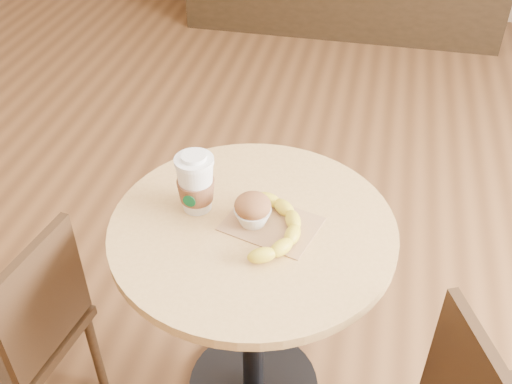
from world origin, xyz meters
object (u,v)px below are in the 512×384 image
Objects in this scene: coffee_cup at (196,185)px; cafe_table at (253,275)px; banana at (276,228)px; chair_left at (27,331)px; muffin at (253,210)px.

cafe_table is at bearing -8.91° from coffee_cup.
coffee_cup reaches higher than banana.
chair_left is at bearing -144.67° from coffee_cup.
chair_left is 4.43× the size of coffee_cup.
chair_left is 0.76m from muffin.
cafe_table is 4.40× the size of coffee_cup.
chair_left is 0.80m from banana.
coffee_cup is (0.45, 0.27, 0.40)m from chair_left.
coffee_cup reaches higher than cafe_table.
chair_left is at bearing -158.51° from muffin.
coffee_cup reaches higher than chair_left.
banana is (0.07, -0.02, 0.22)m from cafe_table.
coffee_cup is 1.75× the size of muffin.
banana is at bearing 116.08° from chair_left.
cafe_table is 7.71× the size of muffin.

